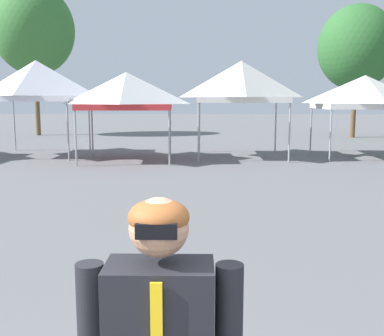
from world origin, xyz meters
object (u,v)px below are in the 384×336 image
object	(u,v)px
canopy_tent_behind_center	(365,92)
tree_behind_tents_left	(34,30)
canopy_tent_behind_left	(37,81)
canopy_tent_right_of_center	(127,91)
canopy_tent_far_left	(241,82)
tree_behind_tents_center	(357,48)

from	to	relation	value
canopy_tent_behind_center	tree_behind_tents_left	distance (m)	19.62
canopy_tent_behind_left	canopy_tent_behind_center	xyz separation A→B (m)	(12.46, 0.15, -0.43)
tree_behind_tents_left	canopy_tent_right_of_center	bearing A→B (deg)	-56.48
canopy_tent_far_left	canopy_tent_behind_center	distance (m)	4.69
canopy_tent_right_of_center	tree_behind_tents_center	size ratio (longest dim) A/B	0.46
canopy_tent_far_left	tree_behind_tents_left	world-z (taller)	tree_behind_tents_left
canopy_tent_far_left	tree_behind_tents_left	size ratio (longest dim) A/B	0.40
canopy_tent_behind_left	canopy_tent_behind_center	bearing A→B (deg)	0.70
canopy_tent_behind_left	tree_behind_tents_left	size ratio (longest dim) A/B	0.41
canopy_tent_far_left	canopy_tent_behind_center	world-z (taller)	canopy_tent_far_left
canopy_tent_right_of_center	tree_behind_tents_left	distance (m)	14.29
canopy_tent_behind_left	tree_behind_tents_center	bearing A→B (deg)	32.15
canopy_tent_right_of_center	canopy_tent_behind_center	distance (m)	8.88
canopy_tent_behind_center	tree_behind_tents_left	size ratio (longest dim) A/B	0.38
canopy_tent_right_of_center	canopy_tent_behind_center	size ratio (longest dim) A/B	1.01
canopy_tent_behind_center	tree_behind_tents_center	size ratio (longest dim) A/B	0.45
canopy_tent_behind_left	canopy_tent_far_left	bearing A→B (deg)	-1.32
canopy_tent_behind_center	tree_behind_tents_center	bearing A→B (deg)	75.29
tree_behind_tents_center	canopy_tent_far_left	bearing A→B (deg)	-126.60
canopy_tent_behind_center	canopy_tent_right_of_center	bearing A→B (deg)	-171.02
tree_behind_tents_left	tree_behind_tents_center	size ratio (longest dim) A/B	1.20
canopy_tent_behind_left	tree_behind_tents_left	world-z (taller)	tree_behind_tents_left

